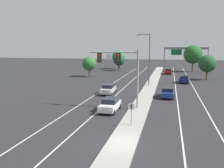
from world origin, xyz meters
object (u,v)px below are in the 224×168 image
at_px(overhead_signal_mast, 122,66).
at_px(tree_far_left_b, 119,60).
at_px(median_sign_post, 131,111).
at_px(tree_far_left_c, 89,64).
at_px(street_lamp_median, 148,56).
at_px(tree_far_left_a, 119,57).
at_px(car_oncoming_silver, 108,89).
at_px(car_oncoming_white, 110,104).
at_px(car_receding_navy, 184,79).
at_px(tree_far_right_b, 193,54).
at_px(car_receding_red, 168,71).
at_px(highway_sign_gantry, 186,51).
at_px(tree_far_right_c, 207,64).
at_px(car_receding_blue, 168,92).

height_order(overhead_signal_mast, tree_far_left_b, overhead_signal_mast).
distance_m(median_sign_post, tree_far_left_c, 40.00).
xyz_separation_m(street_lamp_median, tree_far_left_a, (-13.00, 34.31, -1.57)).
relative_size(overhead_signal_mast, car_oncoming_silver, 1.60).
relative_size(car_oncoming_white, car_receding_navy, 1.00).
relative_size(car_oncoming_silver, tree_far_right_b, 0.56).
xyz_separation_m(car_receding_red, tree_far_right_b, (7.09, 7.64, 4.47)).
bearing_deg(highway_sign_gantry, car_receding_red, -120.06).
xyz_separation_m(car_oncoming_white, tree_far_right_b, (13.48, 49.99, 4.47)).
bearing_deg(tree_far_left_c, tree_far_right_c, 1.03).
xyz_separation_m(car_receding_blue, tree_far_left_a, (-16.90, 44.59, 3.41)).
bearing_deg(tree_far_right_b, median_sign_post, -100.45).
distance_m(median_sign_post, tree_far_right_c, 38.80).
bearing_deg(overhead_signal_mast, tree_far_left_a, 102.26).
relative_size(car_receding_red, tree_far_right_c, 0.77).
bearing_deg(highway_sign_gantry, car_receding_blue, -96.73).
bearing_deg(car_receding_blue, tree_far_left_a, 110.76).
height_order(car_oncoming_silver, tree_far_right_b, tree_far_right_b).
height_order(car_oncoming_white, tree_far_right_c, tree_far_right_c).
distance_m(car_oncoming_white, tree_far_right_b, 51.97).
bearing_deg(tree_far_right_c, car_oncoming_silver, -129.81).
distance_m(overhead_signal_mast, median_sign_post, 8.07).
height_order(overhead_signal_mast, car_receding_red, overhead_signal_mast).
bearing_deg(car_oncoming_white, car_receding_navy, 69.28).
distance_m(car_oncoming_silver, tree_far_right_c, 28.22).
bearing_deg(car_receding_navy, tree_far_left_a, 125.08).
distance_m(car_oncoming_silver, tree_far_left_c, 23.58).
relative_size(street_lamp_median, tree_far_left_a, 1.54).
bearing_deg(median_sign_post, car_receding_red, 86.31).
height_order(car_receding_navy, highway_sign_gantry, highway_sign_gantry).
distance_m(street_lamp_median, tree_far_right_b, 31.94).
relative_size(tree_far_right_b, tree_far_left_b, 1.50).
bearing_deg(tree_far_right_c, highway_sign_gantry, 100.70).
distance_m(street_lamp_median, car_receding_blue, 12.07).
bearing_deg(car_receding_navy, car_receding_blue, -101.08).
xyz_separation_m(car_receding_blue, tree_far_left_b, (-15.45, 38.42, 2.70)).
bearing_deg(tree_far_left_b, street_lamp_median, -67.69).
bearing_deg(tree_far_left_c, overhead_signal_mast, -64.29).
height_order(street_lamp_median, tree_far_right_c, street_lamp_median).
xyz_separation_m(car_oncoming_silver, tree_far_left_c, (-10.30, 21.05, 2.56)).
distance_m(tree_far_right_b, tree_far_left_b, 22.50).
distance_m(car_receding_navy, tree_far_left_b, 29.21).
distance_m(car_oncoming_silver, highway_sign_gantry, 43.62).
bearing_deg(tree_far_left_c, car_oncoming_silver, -63.94).
height_order(street_lamp_median, tree_far_left_a, street_lamp_median).
distance_m(overhead_signal_mast, car_receding_blue, 10.61).
distance_m(median_sign_post, car_receding_red, 47.52).
distance_m(street_lamp_median, car_oncoming_silver, 12.19).
height_order(median_sign_post, tree_far_left_c, tree_far_left_c).
height_order(car_oncoming_white, car_receding_blue, same).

